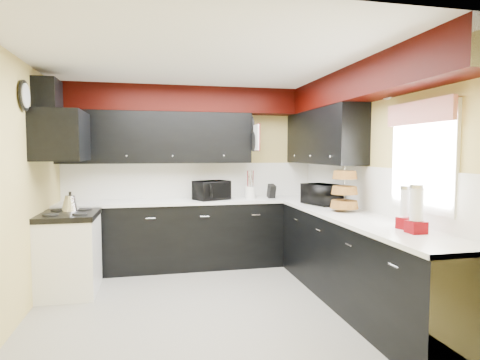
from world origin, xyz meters
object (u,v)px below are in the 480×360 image
Objects in this scene: microwave at (322,194)px; kettle at (70,203)px; toaster_oven at (212,190)px; utensil_crock at (250,192)px; knife_block at (271,191)px.

kettle is at bearing 67.62° from microwave.
utensil_crock is (0.56, 0.05, -0.05)m from toaster_oven.
knife_block is at bearing 9.65° from microwave.
kettle is (-1.74, -0.56, -0.06)m from toaster_oven.
microwave is at bearing -56.33° from toaster_oven.
toaster_oven reaches higher than utensil_crock.
toaster_oven is 0.57m from utensil_crock.
microwave reaches higher than kettle.
utensil_crock is at bearing 165.41° from knife_block.
microwave is at bearing -50.31° from utensil_crock.
toaster_oven is 2.30× the size of kettle.
utensil_crock is 2.39m from kettle.
kettle is at bearing 173.84° from toaster_oven.
utensil_crock is at bearing 14.88° from kettle.
microwave is 2.77× the size of utensil_crock.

